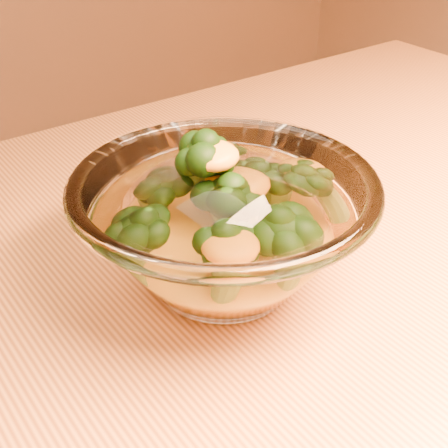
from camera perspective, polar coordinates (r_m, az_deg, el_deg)
The scene contains 4 objects.
table at distance 0.56m, azimuth 4.58°, elevation -14.17°, with size 1.20×0.80×0.75m.
glass_bowl at distance 0.47m, azimuth 0.00°, elevation -0.51°, with size 0.23×0.23×0.10m.
cheese_sauce at distance 0.48m, azimuth 0.00°, elevation -2.63°, with size 0.12×0.12×0.03m, color orange.
broccoli_heap at distance 0.46m, azimuth 0.49°, elevation 1.38°, with size 0.17×0.15×0.09m.
Camera 1 is at (-0.26, -0.28, 1.06)m, focal length 50.00 mm.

